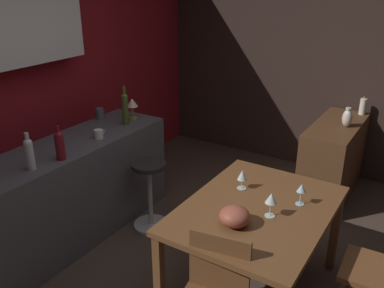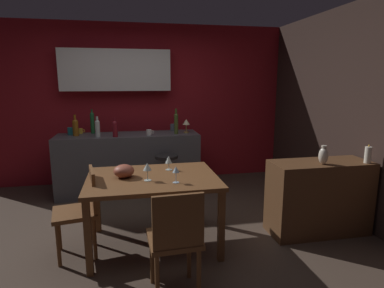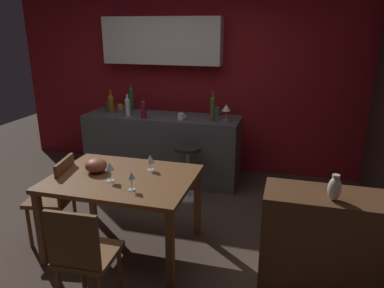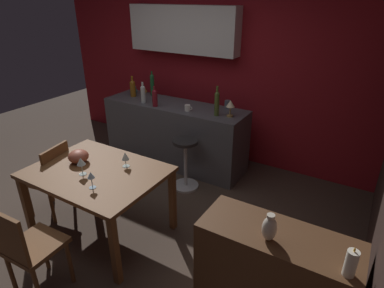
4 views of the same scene
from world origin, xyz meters
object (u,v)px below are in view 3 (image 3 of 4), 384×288
wine_bottle_ruby (143,109)px  wine_bottle_olive (213,107)px  bar_stool (188,171)px  fruit_bowl (96,165)px  wine_glass_left (150,159)px  wine_bottle_green (131,98)px  cup_teal (109,106)px  cup_slate (217,111)px  cup_mustard (120,107)px  counter_lamp (226,109)px  wine_glass_center (131,176)px  cup_white (181,116)px  wine_bottle_amber (111,103)px  sideboard_cabinet (332,242)px  wine_glass_right (110,167)px  chair_by_doorway (84,255)px  dining_table (123,185)px  chair_near_window (56,196)px  wine_bottle_clear (128,106)px  vase_ceramic_ivory (335,188)px

wine_bottle_ruby → wine_bottle_olive: wine_bottle_olive is taller
bar_stool → fruit_bowl: (-0.56, -1.15, 0.45)m
wine_glass_left → wine_bottle_olive: bearing=78.1°
wine_bottle_green → cup_teal: 0.34m
wine_bottle_green → cup_slate: wine_bottle_green is taller
fruit_bowl → cup_mustard: size_ratio=1.86×
fruit_bowl → counter_lamp: 1.89m
wine_glass_center → cup_teal: bearing=121.5°
wine_bottle_green → wine_bottle_olive: (1.24, -0.30, -0.00)m
cup_slate → cup_white: bearing=-137.2°
wine_bottle_amber → fruit_bowl: bearing=-67.5°
sideboard_cabinet → wine_glass_right: wine_glass_right is taller
wine_bottle_amber → wine_bottle_ruby: wine_bottle_amber is taller
chair_by_doorway → wine_glass_right: bearing=102.0°
dining_table → wine_bottle_ruby: size_ratio=4.61×
wine_glass_right → cup_teal: bearing=117.3°
chair_near_window → wine_glass_left: wine_glass_left is taller
bar_stool → cup_white: bearing=117.8°
sideboard_cabinet → fruit_bowl: size_ratio=5.40×
chair_by_doorway → wine_glass_center: bearing=80.9°
counter_lamp → wine_bottle_clear: bearing=-175.5°
wine_bottle_ruby → wine_glass_right: bearing=-77.8°
wine_glass_center → cup_teal: 2.43m
cup_teal → wine_bottle_green: bearing=13.2°
dining_table → counter_lamp: size_ratio=6.09×
fruit_bowl → counter_lamp: counter_lamp is taller
fruit_bowl → counter_lamp: bearing=60.2°
bar_stool → chair_near_window: bearing=-128.5°
dining_table → wine_glass_center: (0.20, -0.24, 0.20)m
wine_bottle_clear → vase_ceramic_ivory: 2.99m
wine_glass_right → wine_glass_center: (0.26, -0.12, -0.01)m
cup_teal → wine_bottle_ruby: bearing=-26.4°
wine_bottle_clear → wine_bottle_olive: bearing=2.6°
dining_table → counter_lamp: 1.83m
bar_stool → vase_ceramic_ivory: bearing=-42.0°
cup_mustard → cup_teal: size_ratio=0.94×
counter_lamp → vase_ceramic_ivory: (1.14, -1.83, -0.14)m
wine_glass_center → chair_by_doorway: bearing=-99.1°
wine_bottle_clear → cup_mustard: (-0.29, 0.35, -0.10)m
wine_bottle_clear → chair_by_doorway: bearing=-72.7°
chair_near_window → wine_glass_left: 1.00m
chair_near_window → bar_stool: chair_near_window is taller
wine_bottle_olive → cup_teal: 1.57m
wine_bottle_green → wine_bottle_amber: 0.30m
wine_bottle_amber → counter_lamp: (1.62, -0.05, 0.02)m
chair_by_doorway → wine_bottle_olive: wine_bottle_olive is taller
cup_slate → vase_ceramic_ivory: size_ratio=0.56×
wine_glass_right → wine_bottle_clear: wine_bottle_clear is taller
wine_bottle_ruby → sideboard_cabinet: bearing=-35.2°
wine_bottle_olive → cup_white: (-0.41, -0.04, -0.13)m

